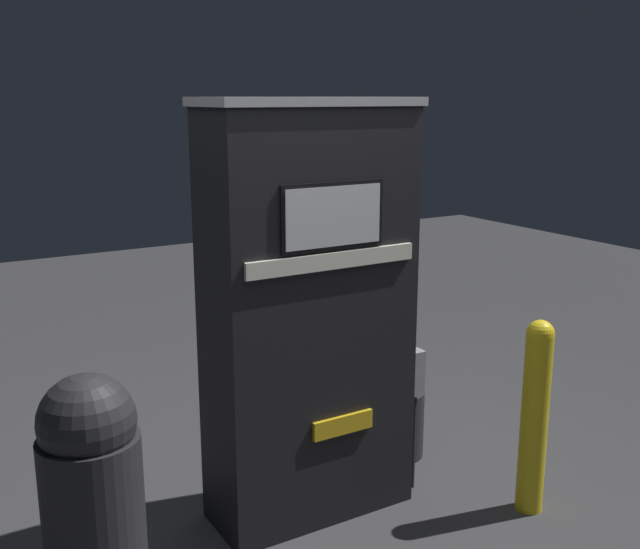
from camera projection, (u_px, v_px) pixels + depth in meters
ground_plane at (331, 526)px, 3.56m from camera, size 14.00×14.00×0.00m
gas_pump at (310, 315)px, 3.49m from camera, size 1.07×0.44×1.99m
safety_bollard at (535, 412)px, 3.59m from camera, size 0.13×0.13×0.98m
trash_bin at (93, 497)px, 2.83m from camera, size 0.39×0.39×1.00m
squeegee_bucket at (396, 422)px, 4.24m from camera, size 0.32×0.32×0.85m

